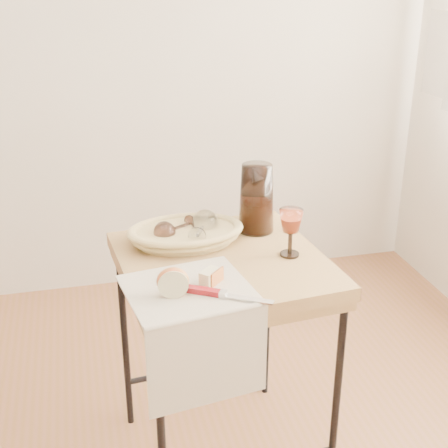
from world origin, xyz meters
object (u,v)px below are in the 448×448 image
object	(u,v)px
tea_towel	(188,290)
pitcher	(256,198)
bread_basket	(186,235)
side_table	(223,363)
goblet_lying_b	(202,228)
wine_goblet	(291,233)
table_knife	(226,294)
goblet_lying_a	(176,228)
apple_half	(173,281)

from	to	relation	value
tea_towel	pitcher	size ratio (longest dim) A/B	1.24
pitcher	bread_basket	bearing A→B (deg)	167.07
side_table	goblet_lying_b	xyz separation A→B (m)	(-0.04, 0.11, 0.44)
side_table	wine_goblet	xyz separation A→B (m)	(0.20, -0.03, 0.46)
table_knife	goblet_lying_b	bearing A→B (deg)	119.64
goblet_lying_a	wine_goblet	distance (m)	0.37
side_table	apple_half	world-z (taller)	apple_half
bread_basket	wine_goblet	bearing A→B (deg)	-29.92
goblet_lying_b	wine_goblet	world-z (taller)	wine_goblet
side_table	apple_half	size ratio (longest dim) A/B	8.81
wine_goblet	side_table	bearing A→B (deg)	171.37
bread_basket	apple_half	world-z (taller)	apple_half
side_table	bread_basket	bearing A→B (deg)	123.81
goblet_lying_b	apple_half	distance (m)	0.34
bread_basket	pitcher	world-z (taller)	pitcher
side_table	apple_half	xyz separation A→B (m)	(-0.18, -0.20, 0.43)
side_table	apple_half	distance (m)	0.51
apple_half	tea_towel	bearing A→B (deg)	32.05
goblet_lying_a	apple_half	bearing A→B (deg)	49.84
goblet_lying_a	bread_basket	bearing A→B (deg)	124.14
goblet_lying_a	goblet_lying_b	size ratio (longest dim) A/B	0.83
tea_towel	table_knife	xyz separation A→B (m)	(0.09, -0.07, 0.01)
bread_basket	pitcher	size ratio (longest dim) A/B	1.22
goblet_lying_a	side_table	bearing A→B (deg)	99.42
side_table	pitcher	distance (m)	0.55
table_knife	tea_towel	bearing A→B (deg)	173.09
goblet_lying_a	table_knife	distance (m)	0.40
goblet_lying_b	goblet_lying_a	bearing A→B (deg)	91.74
goblet_lying_b	wine_goblet	xyz separation A→B (m)	(0.24, -0.14, 0.02)
tea_towel	pitcher	xyz separation A→B (m)	(0.30, 0.35, 0.11)
tea_towel	wine_goblet	distance (m)	0.38
wine_goblet	tea_towel	bearing A→B (deg)	-157.31
side_table	goblet_lying_a	bearing A→B (deg)	128.72
goblet_lying_a	wine_goblet	xyz separation A→B (m)	(0.32, -0.18, 0.03)
apple_half	table_knife	world-z (taller)	apple_half
tea_towel	bread_basket	xyz separation A→B (m)	(0.05, 0.31, 0.02)
wine_goblet	goblet_lying_b	bearing A→B (deg)	149.52
wine_goblet	apple_half	bearing A→B (deg)	-156.95
goblet_lying_b	apple_half	world-z (taller)	goblet_lying_b
wine_goblet	pitcher	bearing A→B (deg)	102.54
bread_basket	goblet_lying_a	world-z (taller)	goblet_lying_a
bread_basket	table_knife	distance (m)	0.38
side_table	wine_goblet	world-z (taller)	wine_goblet
tea_towel	wine_goblet	size ratio (longest dim) A/B	2.20
pitcher	table_knife	xyz separation A→B (m)	(-0.21, -0.42, -0.10)
goblet_lying_b	bread_basket	bearing A→B (deg)	93.57
side_table	wine_goblet	bearing A→B (deg)	-8.63
pitcher	goblet_lying_a	bearing A→B (deg)	163.00
tea_towel	table_knife	distance (m)	0.11
tea_towel	goblet_lying_a	world-z (taller)	goblet_lying_a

